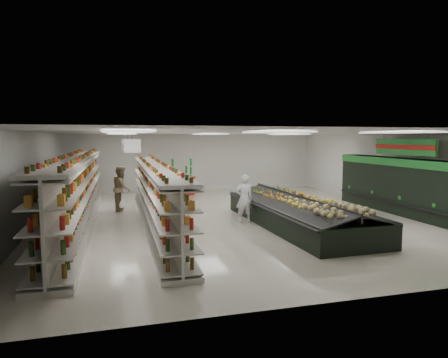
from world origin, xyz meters
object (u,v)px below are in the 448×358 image
object	(u,v)px
gondola_center	(155,197)
shopper_background	(121,188)
gondola_left	(78,194)
soda_endcap	(180,179)
produce_island	(297,212)
shopper_main	(244,199)

from	to	relation	value
gondola_center	shopper_background	distance (m)	3.35
gondola_left	soda_endcap	world-z (taller)	gondola_left
produce_island	shopper_background	xyz separation A→B (m)	(-5.72, 4.66, 0.43)
soda_endcap	shopper_background	xyz separation A→B (m)	(-3.02, -3.67, 0.07)
gondola_center	shopper_background	world-z (taller)	gondola_center
gondola_left	shopper_background	bearing A→B (deg)	58.25
produce_island	gondola_center	bearing A→B (deg)	162.20
gondola_left	gondola_center	distance (m)	2.71
shopper_main	shopper_background	distance (m)	5.52
soda_endcap	shopper_main	xyz separation A→B (m)	(1.13, -7.31, 0.01)
gondola_left	gondola_center	world-z (taller)	gondola_left
gondola_left	produce_island	world-z (taller)	gondola_left
gondola_left	produce_island	distance (m)	7.60
produce_island	shopper_main	xyz separation A→B (m)	(-1.57, 1.02, 0.37)
gondola_left	shopper_background	size ratio (longest dim) A/B	7.32
gondola_left	gondola_center	size ratio (longest dim) A/B	1.13
produce_island	soda_endcap	distance (m)	8.77
produce_island	shopper_background	world-z (taller)	shopper_background
gondola_center	shopper_main	bearing A→B (deg)	-8.21
gondola_center	shopper_main	world-z (taller)	gondola_center
gondola_center	soda_endcap	distance (m)	7.12
gondola_left	produce_island	size ratio (longest dim) A/B	1.86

